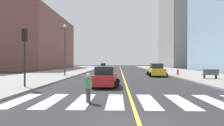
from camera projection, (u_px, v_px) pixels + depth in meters
ground_plane at (140, 126)px, 6.25m from camera, size 220.00×220.00×0.00m
sidewalk_kerb_east at (211, 77)px, 25.82m from camera, size 10.00×120.00×0.15m
sidewalk_kerb_west at (39, 76)px, 26.65m from camera, size 10.00×120.00×0.15m
crosswalk_paint at (132, 101)px, 10.24m from camera, size 13.50×4.00×0.01m
lane_divider_paint at (121, 70)px, 46.22m from camera, size 0.16×80.00×0.01m
parking_garage_concrete at (187, 29)px, 75.08m from camera, size 18.00×24.00×30.80m
low_rise_brick_west at (36, 43)px, 57.04m from camera, size 16.00×32.00×16.21m
car_yellow_nearest at (156, 70)px, 27.54m from camera, size 2.78×4.38×1.93m
car_red_second at (105, 77)px, 16.15m from camera, size 2.62×4.08×1.79m
car_blue_third at (103, 66)px, 58.31m from camera, size 2.48×3.88×1.71m
traffic_light_far_corner at (25, 46)px, 15.10m from camera, size 0.36×0.41×4.73m
park_bench at (210, 74)px, 22.32m from camera, size 1.83×0.68×1.12m
pedestrian_crossing at (88, 87)px, 9.80m from camera, size 0.39×0.39×1.58m
fire_hydrant at (178, 72)px, 28.10m from camera, size 0.26×0.26×0.89m
street_lamp at (65, 45)px, 27.08m from camera, size 0.44×0.44×7.51m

